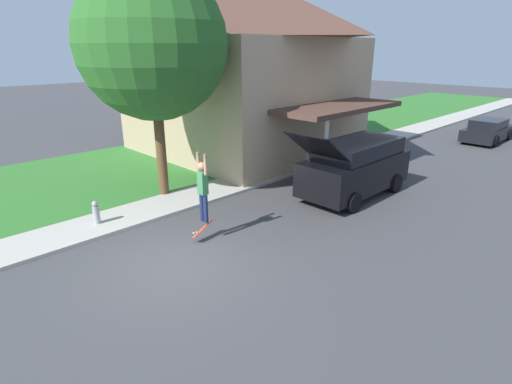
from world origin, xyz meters
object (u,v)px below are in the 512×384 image
at_px(car_down_street, 488,131).
at_px(skateboard, 202,229).
at_px(lawn_tree_near, 152,44).
at_px(suv_parked, 355,167).
at_px(skateboarder, 203,187).
at_px(fire_hydrant, 96,213).

bearing_deg(car_down_street, skateboard, -94.08).
height_order(lawn_tree_near, car_down_street, lawn_tree_near).
relative_size(lawn_tree_near, car_down_street, 1.82).
xyz_separation_m(lawn_tree_near, suv_parked, (4.94, 5.12, -4.24)).
bearing_deg(skateboarder, lawn_tree_near, 163.65).
height_order(car_down_street, skateboarder, skateboarder).
bearing_deg(lawn_tree_near, suv_parked, 46.02).
height_order(suv_parked, skateboarder, suv_parked).
height_order(skateboarder, fire_hydrant, skateboarder).
bearing_deg(lawn_tree_near, skateboarder, -16.35).
height_order(suv_parked, fire_hydrant, suv_parked).
bearing_deg(suv_parked, fire_hydrant, -116.37).
relative_size(skateboarder, fire_hydrant, 2.71).
xyz_separation_m(lawn_tree_near, car_down_street, (5.39, 18.80, -4.72)).
xyz_separation_m(skateboard, fire_hydrant, (-3.04, -1.76, 0.11)).
bearing_deg(skateboarder, suv_parked, 81.71).
distance_m(car_down_street, skateboarder, 20.05).
bearing_deg(suv_parked, skateboarder, -98.29).
height_order(suv_parked, skateboard, suv_parked).
xyz_separation_m(skateboarder, skateboard, (-0.06, -0.05, -1.27)).
distance_m(lawn_tree_near, suv_parked, 8.28).
bearing_deg(fire_hydrant, suv_parked, 63.63).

